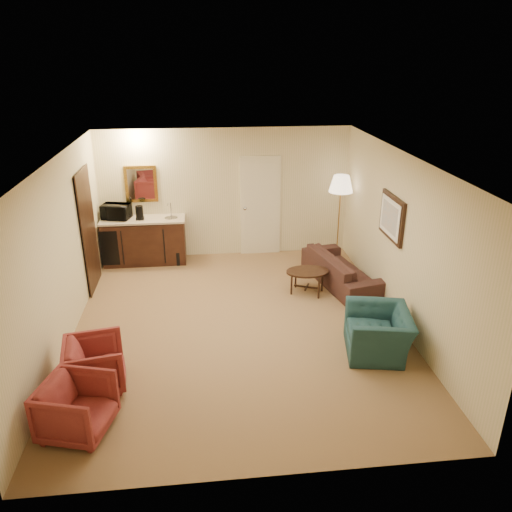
{
  "coord_description": "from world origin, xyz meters",
  "views": [
    {
      "loc": [
        -0.48,
        -6.75,
        3.99
      ],
      "look_at": [
        0.34,
        0.5,
        0.95
      ],
      "focal_mm": 35.0,
      "sensor_mm": 36.0,
      "label": 1
    }
  ],
  "objects_px": {
    "sofa": "(342,265)",
    "coffee_maker": "(140,213)",
    "waste_bin": "(178,257)",
    "rose_chair_near": "(95,362)",
    "floor_lamp": "(339,219)",
    "rose_chair_far": "(76,405)",
    "coffee_table": "(307,282)",
    "wetbar_cabinet": "(145,241)",
    "microwave": "(116,210)",
    "teal_armchair": "(379,325)"
  },
  "relations": [
    {
      "from": "coffee_table",
      "to": "coffee_maker",
      "type": "distance_m",
      "value": 3.53
    },
    {
      "from": "teal_armchair",
      "to": "rose_chair_far",
      "type": "height_order",
      "value": "teal_armchair"
    },
    {
      "from": "teal_armchair",
      "to": "rose_chair_near",
      "type": "height_order",
      "value": "teal_armchair"
    },
    {
      "from": "sofa",
      "to": "coffee_maker",
      "type": "xyz_separation_m",
      "value": [
        -3.69,
        1.37,
        0.68
      ]
    },
    {
      "from": "sofa",
      "to": "rose_chair_far",
      "type": "distance_m",
      "value": 5.23
    },
    {
      "from": "wetbar_cabinet",
      "to": "waste_bin",
      "type": "height_order",
      "value": "wetbar_cabinet"
    },
    {
      "from": "rose_chair_near",
      "to": "microwave",
      "type": "bearing_deg",
      "value": -6.53
    },
    {
      "from": "wetbar_cabinet",
      "to": "floor_lamp",
      "type": "relative_size",
      "value": 0.93
    },
    {
      "from": "coffee_table",
      "to": "coffee_maker",
      "type": "height_order",
      "value": "coffee_maker"
    },
    {
      "from": "teal_armchair",
      "to": "coffee_table",
      "type": "height_order",
      "value": "teal_armchair"
    },
    {
      "from": "sofa",
      "to": "coffee_table",
      "type": "bearing_deg",
      "value": 100.2
    },
    {
      "from": "sofa",
      "to": "floor_lamp",
      "type": "xyz_separation_m",
      "value": [
        0.2,
        1.1,
        0.5
      ]
    },
    {
      "from": "rose_chair_near",
      "to": "coffee_table",
      "type": "xyz_separation_m",
      "value": [
        3.19,
        2.31,
        -0.15
      ]
    },
    {
      "from": "wetbar_cabinet",
      "to": "rose_chair_far",
      "type": "distance_m",
      "value": 4.86
    },
    {
      "from": "rose_chair_near",
      "to": "floor_lamp",
      "type": "height_order",
      "value": "floor_lamp"
    },
    {
      "from": "microwave",
      "to": "coffee_maker",
      "type": "relative_size",
      "value": 1.91
    },
    {
      "from": "sofa",
      "to": "rose_chair_near",
      "type": "xyz_separation_m",
      "value": [
        -3.9,
        -2.61,
        -0.02
      ]
    },
    {
      "from": "sofa",
      "to": "floor_lamp",
      "type": "bearing_deg",
      "value": -22.97
    },
    {
      "from": "sofa",
      "to": "waste_bin",
      "type": "xyz_separation_m",
      "value": [
        -3.0,
        1.25,
        -0.24
      ]
    },
    {
      "from": "microwave",
      "to": "rose_chair_near",
      "type": "bearing_deg",
      "value": -72.05
    },
    {
      "from": "microwave",
      "to": "waste_bin",
      "type": "bearing_deg",
      "value": 3.24
    },
    {
      "from": "waste_bin",
      "to": "coffee_table",
      "type": "bearing_deg",
      "value": -34.03
    },
    {
      "from": "rose_chair_far",
      "to": "microwave",
      "type": "relative_size",
      "value": 1.38
    },
    {
      "from": "rose_chair_near",
      "to": "microwave",
      "type": "height_order",
      "value": "microwave"
    },
    {
      "from": "rose_chair_near",
      "to": "microwave",
      "type": "relative_size",
      "value": 1.39
    },
    {
      "from": "wetbar_cabinet",
      "to": "microwave",
      "type": "xyz_separation_m",
      "value": [
        -0.5,
        0.06,
        0.64
      ]
    },
    {
      "from": "rose_chair_far",
      "to": "floor_lamp",
      "type": "bearing_deg",
      "value": -26.86
    },
    {
      "from": "floor_lamp",
      "to": "coffee_maker",
      "type": "relative_size",
      "value": 6.46
    },
    {
      "from": "sofa",
      "to": "coffee_table",
      "type": "height_order",
      "value": "sofa"
    },
    {
      "from": "rose_chair_near",
      "to": "rose_chair_far",
      "type": "relative_size",
      "value": 1.0
    },
    {
      "from": "floor_lamp",
      "to": "microwave",
      "type": "bearing_deg",
      "value": 175.05
    },
    {
      "from": "floor_lamp",
      "to": "rose_chair_far",
      "type": "bearing_deg",
      "value": -132.52
    },
    {
      "from": "floor_lamp",
      "to": "waste_bin",
      "type": "relative_size",
      "value": 6.41
    },
    {
      "from": "sofa",
      "to": "waste_bin",
      "type": "height_order",
      "value": "sofa"
    },
    {
      "from": "sofa",
      "to": "floor_lamp",
      "type": "height_order",
      "value": "floor_lamp"
    },
    {
      "from": "floor_lamp",
      "to": "microwave",
      "type": "relative_size",
      "value": 3.37
    },
    {
      "from": "sofa",
      "to": "coffee_table",
      "type": "relative_size",
      "value": 2.6
    },
    {
      "from": "floor_lamp",
      "to": "wetbar_cabinet",
      "type": "bearing_deg",
      "value": 175.25
    },
    {
      "from": "coffee_table",
      "to": "wetbar_cabinet",
      "type": "bearing_deg",
      "value": 149.71
    },
    {
      "from": "rose_chair_far",
      "to": "waste_bin",
      "type": "height_order",
      "value": "rose_chair_far"
    },
    {
      "from": "coffee_table",
      "to": "rose_chair_far",
      "type": "bearing_deg",
      "value": -136.07
    },
    {
      "from": "teal_armchair",
      "to": "rose_chair_far",
      "type": "relative_size",
      "value": 1.35
    },
    {
      "from": "sofa",
      "to": "coffee_maker",
      "type": "height_order",
      "value": "coffee_maker"
    },
    {
      "from": "rose_chair_near",
      "to": "coffee_maker",
      "type": "distance_m",
      "value": 4.05
    },
    {
      "from": "sofa",
      "to": "waste_bin",
      "type": "relative_size",
      "value": 7.04
    },
    {
      "from": "rose_chair_far",
      "to": "floor_lamp",
      "type": "relative_size",
      "value": 0.41
    },
    {
      "from": "floor_lamp",
      "to": "microwave",
      "type": "height_order",
      "value": "floor_lamp"
    },
    {
      "from": "teal_armchair",
      "to": "floor_lamp",
      "type": "height_order",
      "value": "floor_lamp"
    },
    {
      "from": "rose_chair_near",
      "to": "rose_chair_far",
      "type": "height_order",
      "value": "rose_chair_near"
    },
    {
      "from": "rose_chair_far",
      "to": "waste_bin",
      "type": "xyz_separation_m",
      "value": [
        0.95,
        4.67,
        -0.22
      ]
    }
  ]
}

